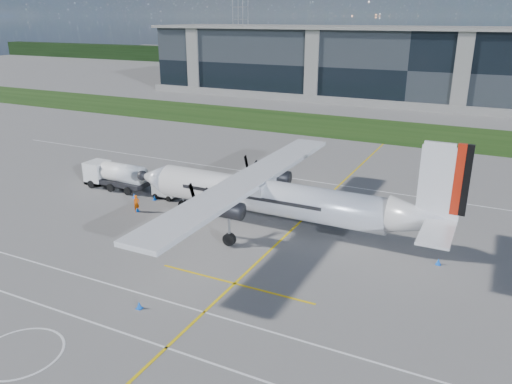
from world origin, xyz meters
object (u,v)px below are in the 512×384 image
at_px(pylon_west, 241,23).
at_px(safety_cone_nose_port, 137,209).
at_px(ground_crew_person, 136,202).
at_px(turboprop_aircraft, 279,179).
at_px(safety_cone_nose_stbd, 154,198).
at_px(fuel_tanker_truck, 112,175).
at_px(safety_cone_portwing, 139,305).
at_px(baggage_tug, 166,190).
at_px(safety_cone_tail, 438,262).
at_px(safety_cone_fwd, 134,195).

distance_m(pylon_west, safety_cone_nose_port, 163.74).
bearing_deg(safety_cone_nose_port, pylon_west, 114.68).
xyz_separation_m(pylon_west, ground_crew_person, (68.11, -148.28, -14.03)).
height_order(turboprop_aircraft, safety_cone_nose_port, turboprop_aircraft).
bearing_deg(ground_crew_person, safety_cone_nose_port, 29.84).
bearing_deg(safety_cone_nose_stbd, fuel_tanker_truck, 170.32).
distance_m(safety_cone_nose_stbd, safety_cone_portwing, 20.14).
bearing_deg(pylon_west, baggage_tug, -64.61).
bearing_deg(safety_cone_nose_port, turboprop_aircraft, 8.87).
bearing_deg(safety_cone_nose_port, ground_crew_person, -75.81).
bearing_deg(safety_cone_tail, safety_cone_fwd, 177.38).
bearing_deg(safety_cone_tail, turboprop_aircraft, 177.28).
xyz_separation_m(pylon_west, baggage_tug, (68.27, -143.85, -14.18)).
relative_size(turboprop_aircraft, safety_cone_tail, 61.67).
bearing_deg(safety_cone_portwing, safety_cone_nose_port, 129.52).
distance_m(safety_cone_nose_stbd, safety_cone_nose_port, 3.30).
height_order(fuel_tanker_truck, safety_cone_nose_port, fuel_tanker_truck).
bearing_deg(safety_cone_fwd, safety_cone_portwing, -49.66).
xyz_separation_m(turboprop_aircraft, safety_cone_nose_port, (-13.75, -2.15, -4.37)).
xyz_separation_m(pylon_west, turboprop_aircraft, (81.84, -146.03, -10.38)).
bearing_deg(turboprop_aircraft, baggage_tug, 170.84).
bearing_deg(ground_crew_person, safety_cone_tail, -70.99).
height_order(safety_cone_nose_stbd, safety_cone_portwing, same).
relative_size(baggage_tug, safety_cone_nose_stbd, 5.46).
bearing_deg(safety_cone_fwd, pylon_west, 114.21).
xyz_separation_m(fuel_tanker_truck, safety_cone_nose_stbd, (6.40, -1.09, -1.20)).
relative_size(baggage_tug, safety_cone_tail, 5.46).
height_order(ground_crew_person, safety_cone_nose_stbd, ground_crew_person).
bearing_deg(turboprop_aircraft, safety_cone_tail, -2.72).
bearing_deg(turboprop_aircraft, ground_crew_person, -170.71).
bearing_deg(safety_cone_nose_port, safety_cone_nose_stbd, 98.55).
bearing_deg(baggage_tug, fuel_tanker_truck, 179.85).
relative_size(safety_cone_nose_stbd, safety_cone_fwd, 1.00).
distance_m(turboprop_aircraft, safety_cone_nose_stbd, 14.94).
bearing_deg(safety_cone_nose_port, safety_cone_fwd, 133.84).
height_order(turboprop_aircraft, baggage_tug, turboprop_aircraft).
relative_size(turboprop_aircraft, safety_cone_nose_port, 61.67).
relative_size(baggage_tug, ground_crew_person, 1.41).
bearing_deg(turboprop_aircraft, safety_cone_nose_stbd, 175.53).
bearing_deg(safety_cone_fwd, ground_crew_person, -46.87).
bearing_deg(safety_cone_fwd, turboprop_aircraft, -2.54).
relative_size(pylon_west, safety_cone_nose_port, 60.00).
distance_m(turboprop_aircraft, ground_crew_person, 14.38).
bearing_deg(safety_cone_fwd, safety_cone_tail, -2.62).
xyz_separation_m(pylon_west, fuel_tanker_truck, (61.20, -143.83, -13.55)).
xyz_separation_m(ground_crew_person, safety_cone_nose_stbd, (-0.52, 3.36, -0.72)).
relative_size(turboprop_aircraft, safety_cone_fwd, 61.67).
xyz_separation_m(fuel_tanker_truck, ground_crew_person, (6.91, -4.45, -0.48)).
bearing_deg(safety_cone_nose_port, baggage_tug, 87.51).
relative_size(safety_cone_portwing, safety_cone_fwd, 1.00).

